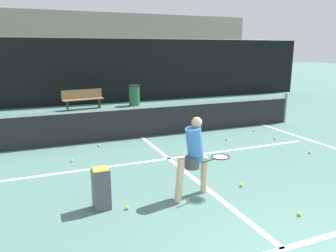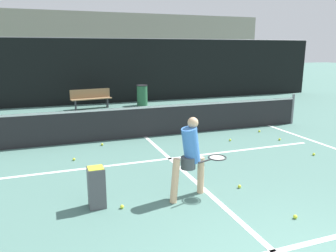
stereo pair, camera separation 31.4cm
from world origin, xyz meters
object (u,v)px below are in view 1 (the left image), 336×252
(courtside_bench, at_px, (83,98))
(trash_bin, at_px, (134,95))
(player_practicing, at_px, (194,154))
(parked_car, at_px, (106,83))
(ball_hopper, at_px, (101,188))

(courtside_bench, relative_size, trash_bin, 1.90)
(player_practicing, xyz_separation_m, courtside_bench, (-0.56, 9.93, -0.33))
(player_practicing, relative_size, courtside_bench, 0.80)
(courtside_bench, xyz_separation_m, trash_bin, (2.40, -0.01, 0.01))
(trash_bin, height_order, parked_car, parked_car)
(ball_hopper, bearing_deg, parked_car, 77.73)
(ball_hopper, height_order, parked_car, parked_car)
(courtside_bench, relative_size, parked_car, 0.44)
(courtside_bench, bearing_deg, parked_car, 60.02)
(player_practicing, bearing_deg, ball_hopper, 155.48)
(ball_hopper, xyz_separation_m, parked_car, (3.29, 15.13, 0.18))
(parked_car, bearing_deg, trash_bin, -87.88)
(player_practicing, height_order, courtside_bench, player_practicing)
(player_practicing, distance_m, parked_car, 15.40)
(courtside_bench, distance_m, trash_bin, 2.40)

